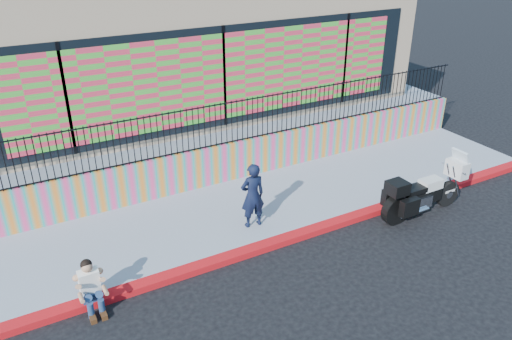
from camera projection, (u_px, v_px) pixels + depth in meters
ground at (303, 236)px, 11.83m from camera, size 90.00×90.00×0.00m
red_curb at (303, 234)px, 11.80m from camera, size 16.00×0.30×0.15m
sidewalk at (268, 203)px, 13.10m from camera, size 16.00×3.00×0.15m
mural_wall at (240, 159)px, 14.07m from camera, size 16.00×0.20×1.10m
metal_fence at (239, 121)px, 13.56m from camera, size 15.80×0.04×1.20m
elevated_platform at (176, 109)px, 18.11m from camera, size 16.00×10.00×1.25m
storefront_building at (172, 37)px, 16.78m from camera, size 14.00×8.06×4.00m
police_motorcycle at (423, 192)px, 12.45m from camera, size 2.48×0.82×1.55m
police_officer at (253, 196)px, 11.65m from camera, size 0.62×0.43×1.62m
seated_man at (92, 292)px, 9.37m from camera, size 0.54×0.71×1.06m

